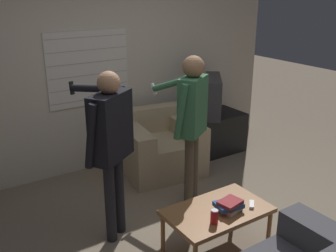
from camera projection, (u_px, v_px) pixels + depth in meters
name	position (u px, v px, depth m)	size (l,w,h in m)	color
ground_plane	(201.00, 233.00, 3.91)	(16.00, 16.00, 0.00)	#7F705B
wall_back	(107.00, 71.00, 5.07)	(5.20, 0.08, 2.55)	beige
armchair_beige	(159.00, 147.00, 5.13)	(1.07, 0.99, 0.79)	tan
coffee_table	(217.00, 213.00, 3.52)	(0.93, 0.56, 0.44)	brown
tv_stand	(211.00, 133.00, 5.73)	(0.90, 0.56, 0.57)	black
tv	(213.00, 96.00, 5.54)	(0.62, 0.73, 0.54)	#2D2D33
person_left_standing	(110.00, 136.00, 3.52)	(0.55, 0.86, 1.64)	black
person_right_standing	(191.00, 113.00, 4.11)	(0.49, 0.80, 1.66)	#4C4233
book_stack	(229.00, 205.00, 3.47)	(0.26, 0.22, 0.11)	beige
soda_can	(214.00, 217.00, 3.28)	(0.07, 0.07, 0.13)	red
spare_remote	(252.00, 204.00, 3.56)	(0.12, 0.12, 0.02)	white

